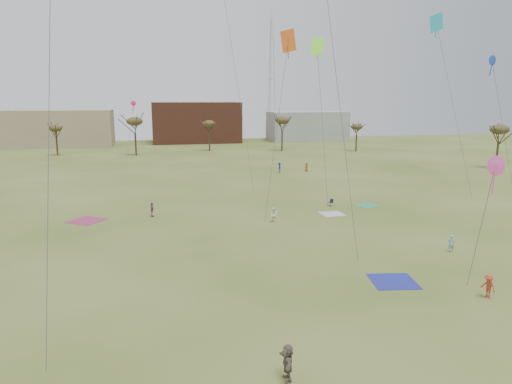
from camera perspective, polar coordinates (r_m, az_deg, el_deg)
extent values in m
plane|color=#425319|center=(29.89, 5.14, -14.89)|extent=(260.00, 260.00, 0.00)
imported|color=brown|center=(23.71, 3.83, -19.86)|extent=(0.69, 1.72, 1.81)
imported|color=#B03421|center=(35.71, 26.26, -10.18)|extent=(0.84, 1.16, 1.62)
imported|color=#74B3C2|center=(44.64, 22.52, -5.74)|extent=(0.63, 0.51, 1.52)
imported|color=#873A8C|center=(54.54, -12.46, -2.09)|extent=(0.43, 0.96, 1.62)
imported|color=white|center=(50.90, 2.19, -2.79)|extent=(0.99, 0.96, 1.60)
imported|color=#9F3C1B|center=(86.88, 6.12, 3.02)|extent=(0.79, 0.93, 1.61)
imported|color=navy|center=(84.96, 2.84, 2.97)|extent=(0.74, 1.22, 1.84)
cube|color=navy|center=(36.47, 16.26, -10.35)|extent=(3.67, 3.67, 0.03)
cube|color=beige|center=(55.32, 9.15, -2.64)|extent=(2.58, 2.58, 0.03)
cube|color=#952D55|center=(54.87, -19.80, -3.29)|extent=(4.64, 4.64, 0.03)
cube|color=#349062|center=(60.44, 13.21, -1.61)|extent=(3.44, 3.44, 0.03)
cube|color=#131836|center=(59.31, 9.00, -1.28)|extent=(0.69, 0.69, 0.04)
cube|color=#131836|center=(59.45, 9.14, -1.03)|extent=(0.38, 0.49, 0.44)
cylinder|color=#4C4C51|center=(23.81, -23.78, 6.11)|extent=(1.10, 4.46, 21.02)
cone|color=#E949A4|center=(32.32, 26.96, 2.84)|extent=(1.26, 0.09, 1.26)
cube|color=#E949A4|center=(32.43, 26.83, 1.44)|extent=(0.08, 0.08, 2.06)
cylinder|color=#4C4C51|center=(33.39, 25.50, -3.99)|extent=(0.41, 1.14, 8.21)
cube|color=orange|center=(46.95, 3.92, 17.76)|extent=(1.04, 1.04, 2.03)
cube|color=orange|center=(46.88, 3.91, 16.90)|extent=(0.08, 0.08, 1.83)
cylinder|color=#4C4C51|center=(46.59, 2.46, 6.99)|extent=(2.19, 0.26, 17.60)
cylinder|color=#4C4C51|center=(36.20, 9.98, 11.20)|extent=(2.67, 3.50, 24.64)
cone|color=blue|center=(54.51, 26.63, 14.04)|extent=(1.03, 0.07, 1.03)
cube|color=blue|center=(54.47, 26.57, 13.35)|extent=(0.08, 0.08, 1.68)
cylinder|color=#4C4C51|center=(54.04, 27.90, 5.44)|extent=(2.34, 3.26, 16.00)
cube|color=#7CF829|center=(54.82, 7.42, 17.10)|extent=(1.01, 1.01, 1.99)
cube|color=#7CF829|center=(54.76, 7.40, 16.38)|extent=(0.08, 0.08, 1.79)
cylinder|color=#4C4C51|center=(54.05, 8.06, 7.66)|extent=(1.21, 1.70, 17.92)
cone|color=#D01649|center=(81.75, -14.60, 10.33)|extent=(0.86, 0.06, 0.86)
cube|color=#D01649|center=(81.75, -14.58, 9.95)|extent=(0.08, 0.08, 1.41)
cylinder|color=#4C4C51|center=(79.27, -15.11, 6.14)|extent=(1.82, 5.60, 11.45)
cube|color=teal|center=(66.44, 20.97, 18.59)|extent=(1.15, 1.15, 2.27)
cube|color=teal|center=(66.33, 20.92, 17.91)|extent=(0.08, 0.08, 2.04)
cylinder|color=#4C4C51|center=(64.63, 22.83, 9.08)|extent=(3.48, 5.15, 21.55)
cylinder|color=#4C4C51|center=(65.08, -2.12, 12.02)|extent=(3.20, 4.78, 26.27)
cylinder|color=#3A2B1E|center=(120.02, -22.92, 5.12)|extent=(0.40, 0.40, 4.32)
ellipsoid|color=#473D1E|center=(119.71, -23.07, 7.10)|extent=(3.02, 3.02, 1.58)
cylinder|color=#3A2B1E|center=(114.07, -14.34, 5.65)|extent=(0.40, 0.40, 5.40)
ellipsoid|color=#473D1E|center=(113.71, -14.47, 8.27)|extent=(3.78, 3.78, 1.98)
cylinder|color=#3A2B1E|center=(120.86, -5.65, 6.07)|extent=(0.40, 0.40, 4.68)
ellipsoid|color=#473D1E|center=(120.54, -5.69, 8.21)|extent=(3.28, 3.28, 1.72)
cylinder|color=#3A2B1E|center=(120.42, 3.16, 6.23)|extent=(0.40, 0.40, 5.28)
ellipsoid|color=#473D1E|center=(120.08, 3.19, 8.66)|extent=(3.70, 3.70, 1.94)
cylinder|color=#3A2B1E|center=(121.93, 12.02, 5.81)|extent=(0.40, 0.40, 4.20)
ellipsoid|color=#473D1E|center=(121.63, 12.10, 7.72)|extent=(2.94, 2.94, 1.54)
cylinder|color=#3A2B1E|center=(101.28, 27.12, 4.00)|extent=(0.40, 0.40, 5.04)
ellipsoid|color=#473D1E|center=(100.88, 27.36, 6.74)|extent=(3.53, 3.53, 1.85)
cube|color=#937F60|center=(143.28, -23.37, 7.08)|extent=(32.00, 14.00, 10.00)
cube|color=brown|center=(146.31, -7.31, 8.37)|extent=(26.00, 16.00, 12.00)
cube|color=gray|center=(151.68, 6.19, 7.92)|extent=(24.00, 12.00, 9.00)
cylinder|color=#9EA3A8|center=(155.66, 2.19, 13.40)|extent=(0.16, 0.16, 38.00)
cylinder|color=#9EA3A8|center=(156.08, 1.62, 13.40)|extent=(0.16, 0.16, 38.00)
cylinder|color=#9EA3A8|center=(154.57, 1.77, 13.42)|extent=(0.16, 0.16, 38.00)
cylinder|color=#9EA3A8|center=(157.54, 1.91, 20.88)|extent=(0.10, 0.10, 3.00)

